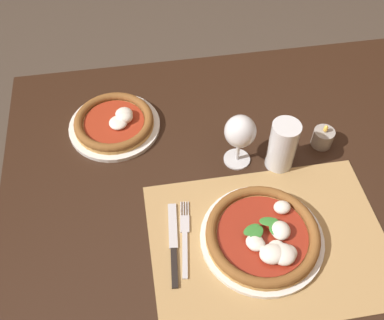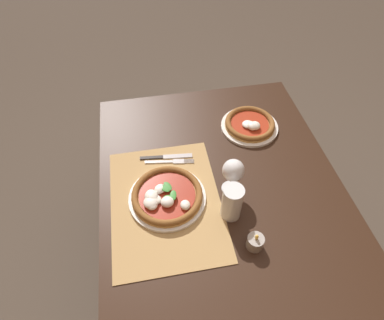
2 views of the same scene
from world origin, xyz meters
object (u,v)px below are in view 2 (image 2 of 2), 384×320
(wine_glass, at_px, (233,172))
(fork, at_px, (170,162))
(pizza_near, at_px, (166,196))
(votive_candle, at_px, (255,242))
(knife, at_px, (166,157))
(pizza_far, at_px, (250,125))
(pint_glass, at_px, (233,203))

(wine_glass, relative_size, fork, 0.77)
(pizza_near, height_order, votive_candle, votive_candle)
(pizza_near, bearing_deg, fork, 168.44)
(pizza_near, distance_m, knife, 0.21)
(knife, relative_size, votive_candle, 2.99)
(pizza_near, distance_m, wine_glass, 0.26)
(fork, height_order, votive_candle, votive_candle)
(pizza_far, bearing_deg, votive_candle, -15.35)
(pint_glass, bearing_deg, knife, -147.47)
(fork, relative_size, votive_candle, 2.78)
(pizza_near, bearing_deg, wine_glass, 91.20)
(pizza_near, relative_size, fork, 1.43)
(fork, distance_m, knife, 0.03)
(pint_glass, bearing_deg, pizza_far, 154.86)
(wine_glass, bearing_deg, pizza_near, -88.80)
(pizza_far, distance_m, fork, 0.40)
(pizza_near, bearing_deg, pizza_far, 127.29)
(votive_candle, bearing_deg, knife, -151.44)
(wine_glass, xyz_separation_m, votive_candle, (0.24, 0.02, -0.08))
(pizza_near, height_order, pizza_far, pizza_near)
(pizza_near, distance_m, votive_candle, 0.35)
(knife, bearing_deg, pint_glass, 32.53)
(pizza_far, bearing_deg, fork, -69.81)
(pizza_far, relative_size, knife, 1.18)
(pizza_far, relative_size, fork, 1.27)
(knife, bearing_deg, votive_candle, 28.56)
(pizza_far, xyz_separation_m, pint_glass, (0.42, -0.20, 0.05))
(wine_glass, distance_m, pint_glass, 0.11)
(pizza_near, bearing_deg, knife, 173.00)
(pint_glass, distance_m, votive_candle, 0.15)
(votive_candle, bearing_deg, pint_glass, -161.68)
(pint_glass, distance_m, fork, 0.34)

